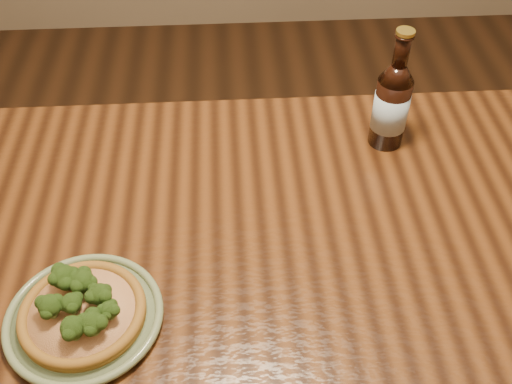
{
  "coord_description": "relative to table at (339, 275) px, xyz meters",
  "views": [
    {
      "loc": [
        -0.2,
        -0.59,
        1.58
      ],
      "look_at": [
        -0.16,
        0.17,
        0.82
      ],
      "focal_mm": 42.0,
      "sensor_mm": 36.0,
      "label": 1
    }
  ],
  "objects": [
    {
      "name": "pizza",
      "position": [
        -0.45,
        -0.14,
        0.12
      ],
      "size": [
        0.2,
        0.2,
        0.07
      ],
      "rotation": [
        0.0,
        0.0,
        0.09
      ],
      "color": "#8B5E1F",
      "rests_on": "plate"
    },
    {
      "name": "plate",
      "position": [
        -0.45,
        -0.14,
        0.1
      ],
      "size": [
        0.25,
        0.25,
        0.02
      ],
      "rotation": [
        0.0,
        0.0,
        0.42
      ],
      "color": "#6C7B54",
      "rests_on": "table"
    },
    {
      "name": "beer_bottle",
      "position": [
        0.13,
        0.28,
        0.19
      ],
      "size": [
        0.07,
        0.07,
        0.27
      ],
      "rotation": [
        0.0,
        0.0,
        -0.18
      ],
      "color": "black",
      "rests_on": "table"
    },
    {
      "name": "table",
      "position": [
        0.0,
        0.0,
        0.0
      ],
      "size": [
        1.6,
        0.9,
        0.75
      ],
      "color": "#4C2810",
      "rests_on": "ground"
    }
  ]
}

